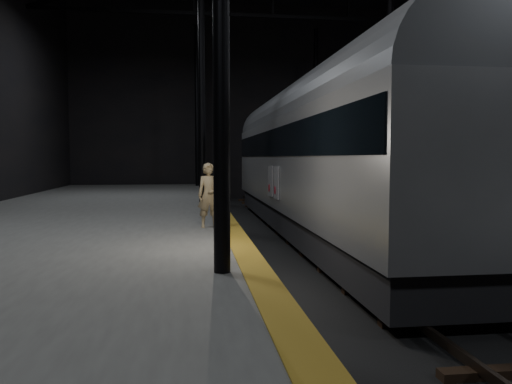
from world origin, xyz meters
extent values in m
plane|color=black|center=(0.00, 0.00, 0.00)|extent=(44.00, 44.00, 0.00)
cube|color=#4F4F4C|center=(-7.50, 0.00, 0.50)|extent=(9.00, 43.80, 1.00)
cube|color=olive|center=(-3.25, 0.00, 1.00)|extent=(0.50, 43.80, 0.01)
cube|color=#3F3328|center=(-0.72, 0.00, 0.17)|extent=(0.08, 43.00, 0.14)
cube|color=#3F3328|center=(0.72, 0.00, 0.17)|extent=(0.08, 43.00, 0.14)
cube|color=black|center=(0.00, 0.00, 0.06)|extent=(2.40, 42.00, 0.12)
cylinder|color=black|center=(-3.80, 8.00, 6.00)|extent=(0.26, 0.26, 10.00)
cylinder|color=black|center=(3.80, 8.00, 6.00)|extent=(0.26, 0.26, 10.00)
cylinder|color=black|center=(-3.80, 20.00, 6.00)|extent=(0.26, 0.26, 10.00)
cylinder|color=black|center=(3.80, 20.00, 6.00)|extent=(0.26, 0.26, 10.00)
cube|color=black|center=(0.00, 14.00, 10.00)|extent=(23.60, 0.15, 0.18)
cube|color=#9D9FA5|center=(0.00, 5.18, 2.58)|extent=(2.94, 20.26, 3.04)
cube|color=black|center=(0.00, 5.18, 0.68)|extent=(2.68, 19.85, 0.86)
cube|color=black|center=(0.00, 5.18, 3.29)|extent=(3.00, 19.96, 0.91)
cylinder|color=slate|center=(0.00, 5.18, 4.10)|extent=(2.88, 20.06, 2.88)
cube|color=black|center=(0.00, -1.91, 0.30)|extent=(1.82, 2.23, 0.35)
cube|color=black|center=(0.00, 12.27, 0.30)|extent=(1.82, 2.23, 0.35)
cube|color=silver|center=(-1.50, 4.17, 1.98)|extent=(0.04, 0.76, 1.06)
cube|color=silver|center=(-1.50, 5.39, 1.98)|extent=(0.04, 0.76, 1.06)
cylinder|color=maroon|center=(-1.52, 4.35, 1.72)|extent=(0.03, 0.26, 0.26)
cylinder|color=maroon|center=(-1.52, 5.57, 1.72)|extent=(0.03, 0.26, 0.26)
imported|color=#9E8861|center=(-3.80, 1.04, 1.83)|extent=(0.64, 0.45, 1.66)
camera|label=1|loc=(-4.29, -11.72, 2.80)|focal=35.00mm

